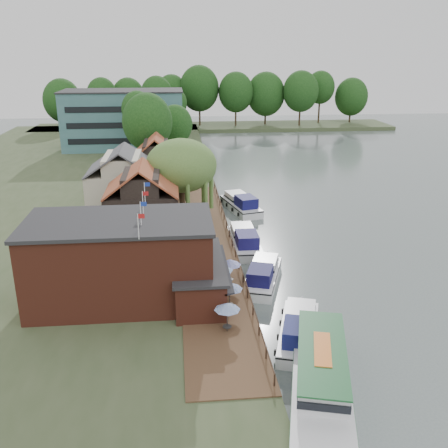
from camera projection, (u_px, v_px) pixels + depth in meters
name	position (u px, v px, depth m)	size (l,w,h in m)	color
ground	(301.00, 296.00, 45.88)	(260.00, 260.00, 0.00)	#515E5E
land_bank	(53.00, 195.00, 75.83)	(50.00, 140.00, 1.00)	#384728
quay_deck	(207.00, 248.00, 54.19)	(6.00, 50.00, 0.10)	#47301E
quay_rail	(232.00, 241.00, 54.75)	(0.20, 49.00, 1.00)	black
pub	(145.00, 259.00, 42.11)	(20.00, 11.00, 7.30)	maroon
hotel_block	(124.00, 119.00, 107.21)	(25.40, 12.40, 12.30)	#38666B
cottage_a	(143.00, 202.00, 55.91)	(8.60, 7.60, 8.50)	black
cottage_b	(124.00, 180.00, 65.02)	(9.60, 8.60, 8.50)	beige
cottage_c	(157.00, 165.00, 73.83)	(7.60, 7.60, 8.50)	black
willow	(182.00, 181.00, 60.69)	(8.60, 8.60, 10.43)	#476B2D
umbrella_0	(227.00, 317.00, 37.72)	(2.01, 2.01, 2.38)	#1B4595
umbrella_1	(230.00, 296.00, 40.94)	(2.15, 2.15, 2.38)	navy
umbrella_2	(221.00, 277.00, 44.34)	(2.13, 2.13, 2.38)	#1B4C96
umbrella_3	(230.00, 271.00, 45.48)	(2.12, 2.12, 2.38)	navy
umbrella_4	(210.00, 259.00, 48.15)	(2.09, 2.09, 2.38)	navy
cruiser_0	(299.00, 326.00, 38.55)	(3.19, 9.86, 2.39)	white
cruiser_1	(263.00, 272.00, 47.94)	(3.14, 9.73, 2.35)	white
cruiser_2	(244.00, 238.00, 56.40)	(3.34, 10.34, 2.52)	silver
cruiser_3	(241.00, 202.00, 69.60)	(3.38, 10.45, 2.56)	silver
tour_boat	(321.00, 373.00, 32.47)	(3.85, 13.65, 2.98)	silver
swan	(312.00, 389.00, 32.94)	(0.44, 0.44, 0.44)	white
bank_tree_0	(148.00, 137.00, 80.94)	(8.05, 8.05, 13.99)	#143811
bank_tree_1	(176.00, 137.00, 89.20)	(6.10, 6.10, 11.26)	#143811
bank_tree_2	(138.00, 125.00, 95.90)	(6.03, 6.03, 13.07)	#143811
bank_tree_3	(143.00, 115.00, 114.86)	(6.53, 6.53, 12.14)	#143811
bank_tree_4	(175.00, 111.00, 124.88)	(6.04, 6.04, 11.25)	#143811
bank_tree_5	(157.00, 103.00, 129.59)	(8.20, 8.20, 14.05)	#143811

